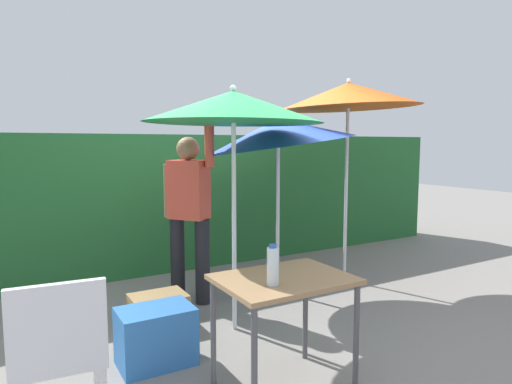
{
  "coord_description": "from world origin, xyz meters",
  "views": [
    {
      "loc": [
        -2.01,
        -3.16,
        1.54
      ],
      "look_at": [
        0.0,
        0.3,
        1.1
      ],
      "focal_mm": 31.13,
      "sensor_mm": 36.0,
      "label": 1
    }
  ],
  "objects": [
    {
      "name": "umbrella_rainbow",
      "position": [
        -0.38,
        0.01,
        1.82
      ],
      "size": [
        1.44,
        1.43,
        2.0
      ],
      "color": "silver",
      "rests_on": "ground_plane"
    },
    {
      "name": "chair_plastic",
      "position": [
        -1.8,
        -0.84,
        0.51
      ],
      "size": [
        0.48,
        0.48,
        0.89
      ],
      "color": "silver",
      "rests_on": "ground_plane"
    },
    {
      "name": "hedge_row",
      "position": [
        0.0,
        2.17,
        0.82
      ],
      "size": [
        8.0,
        0.7,
        1.64
      ],
      "primitive_type": "cube",
      "color": "#23602D",
      "rests_on": "ground_plane"
    },
    {
      "name": "crate_cardboard",
      "position": [
        -0.92,
        0.35,
        0.14
      ],
      "size": [
        0.45,
        0.33,
        0.28
      ],
      "primitive_type": "cube",
      "color": "#9E7A4C",
      "rests_on": "ground_plane"
    },
    {
      "name": "bottle_water",
      "position": [
        -0.67,
        -1.05,
        0.84
      ],
      "size": [
        0.07,
        0.07,
        0.24
      ],
      "color": "silver",
      "rests_on": "folding_table"
    },
    {
      "name": "folding_table",
      "position": [
        -0.53,
        -0.96,
        0.64
      ],
      "size": [
        0.8,
        0.6,
        0.72
      ],
      "color": "#4C4C51",
      "rests_on": "ground_plane"
    },
    {
      "name": "person_vendor",
      "position": [
        -0.45,
        0.81,
        0.93
      ],
      "size": [
        0.4,
        0.49,
        1.88
      ],
      "color": "black",
      "rests_on": "ground_plane"
    },
    {
      "name": "ground_plane",
      "position": [
        0.0,
        0.0,
        0.0
      ],
      "size": [
        24.0,
        24.0,
        0.0
      ],
      "primitive_type": "plane",
      "color": "gray"
    },
    {
      "name": "umbrella_orange",
      "position": [
        0.43,
        0.6,
        1.65
      ],
      "size": [
        1.53,
        1.51,
        1.92
      ],
      "color": "silver",
      "rests_on": "ground_plane"
    },
    {
      "name": "umbrella_yellow",
      "position": [
        1.3,
        0.55,
        2.05
      ],
      "size": [
        1.55,
        1.54,
        2.24
      ],
      "color": "silver",
      "rests_on": "ground_plane"
    },
    {
      "name": "cooler_box",
      "position": [
        -1.12,
        -0.25,
        0.2
      ],
      "size": [
        0.51,
        0.35,
        0.4
      ],
      "primitive_type": "cube",
      "color": "#2D6BB7",
      "rests_on": "ground_plane"
    }
  ]
}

